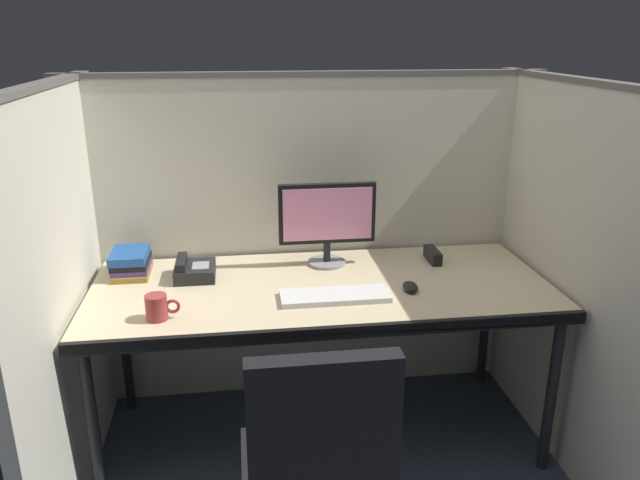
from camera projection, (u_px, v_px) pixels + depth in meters
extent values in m
plane|color=#2D3847|center=(331.00, 480.00, 2.50)|extent=(8.00, 8.00, 0.00)
cube|color=beige|center=(309.00, 242.00, 2.94)|extent=(2.20, 0.05, 1.55)
cube|color=#605B56|center=(308.00, 74.00, 2.69)|extent=(2.21, 0.06, 0.02)
cube|color=beige|center=(65.00, 300.00, 2.31)|extent=(0.05, 1.40, 1.55)
cube|color=#605B56|center=(33.00, 87.00, 2.05)|extent=(0.06, 1.41, 0.02)
cube|color=beige|center=(559.00, 274.00, 2.56)|extent=(0.05, 1.40, 1.55)
cube|color=#605B56|center=(586.00, 81.00, 2.31)|extent=(0.06, 1.41, 0.02)
cube|color=beige|center=(322.00, 289.00, 2.55)|extent=(1.90, 0.80, 0.04)
cube|color=black|center=(336.00, 333.00, 2.18)|extent=(1.90, 0.02, 0.05)
cylinder|color=black|center=(94.00, 432.00, 2.23)|extent=(0.04, 0.04, 0.70)
cylinder|color=black|center=(551.00, 395.00, 2.46)|extent=(0.04, 0.04, 0.70)
cylinder|color=black|center=(125.00, 343.00, 2.87)|extent=(0.04, 0.04, 0.70)
cylinder|color=black|center=(486.00, 320.00, 3.10)|extent=(0.04, 0.04, 0.70)
cube|color=black|center=(315.00, 476.00, 1.85)|extent=(0.44, 0.44, 0.07)
cube|color=black|center=(324.00, 439.00, 1.59)|extent=(0.40, 0.06, 0.48)
cylinder|color=gray|center=(327.00, 262.00, 2.77)|extent=(0.17, 0.17, 0.01)
cylinder|color=black|center=(327.00, 252.00, 2.75)|extent=(0.03, 0.03, 0.09)
cube|color=black|center=(327.00, 213.00, 2.69)|extent=(0.43, 0.03, 0.27)
cube|color=pink|center=(328.00, 214.00, 2.67)|extent=(0.39, 0.01, 0.23)
cube|color=silver|center=(335.00, 296.00, 2.40)|extent=(0.43, 0.15, 0.02)
ellipsoid|color=black|center=(410.00, 287.00, 2.47)|extent=(0.06, 0.10, 0.03)
cylinder|color=#59595B|center=(409.00, 282.00, 2.49)|extent=(0.01, 0.01, 0.01)
cube|color=black|center=(433.00, 255.00, 2.79)|extent=(0.04, 0.15, 0.06)
cylinder|color=#993333|center=(156.00, 307.00, 2.22)|extent=(0.08, 0.08, 0.09)
torus|color=#993333|center=(173.00, 306.00, 2.23)|extent=(0.06, 0.01, 0.06)
cube|color=olive|center=(133.00, 272.00, 2.64)|extent=(0.15, 0.21, 0.02)
cube|color=#4C3366|center=(132.00, 266.00, 2.64)|extent=(0.15, 0.21, 0.02)
cube|color=black|center=(131.00, 261.00, 2.64)|extent=(0.15, 0.21, 0.02)
cube|color=#1E478C|center=(129.00, 255.00, 2.62)|extent=(0.15, 0.21, 0.04)
cube|color=black|center=(195.00, 271.00, 2.61)|extent=(0.17, 0.19, 0.06)
cube|color=black|center=(181.00, 262.00, 2.58)|extent=(0.04, 0.17, 0.03)
cube|color=gray|center=(201.00, 266.00, 2.59)|extent=(0.07, 0.09, 0.00)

